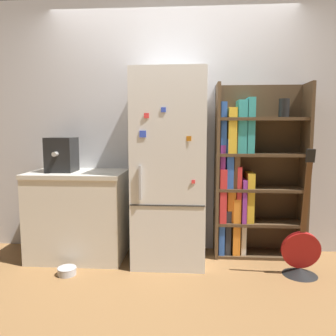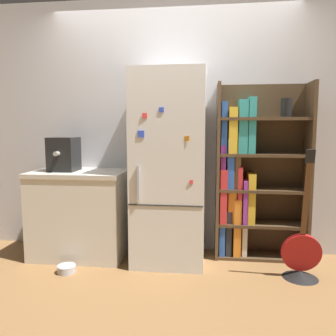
% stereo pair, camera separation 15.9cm
% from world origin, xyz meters
% --- Properties ---
extents(ground_plane, '(16.00, 16.00, 0.00)m').
position_xyz_m(ground_plane, '(0.00, 0.00, 0.00)').
color(ground_plane, olive).
extents(wall_back, '(8.00, 0.05, 2.60)m').
position_xyz_m(wall_back, '(0.00, 0.47, 1.30)').
color(wall_back, silver).
rests_on(wall_back, ground_plane).
extents(refrigerator, '(0.67, 0.66, 1.81)m').
position_xyz_m(refrigerator, '(-0.00, 0.13, 0.91)').
color(refrigerator, white).
rests_on(refrigerator, ground_plane).
extents(bookshelf, '(0.89, 0.31, 1.72)m').
position_xyz_m(bookshelf, '(0.77, 0.32, 0.80)').
color(bookshelf, '#4C3823').
rests_on(bookshelf, ground_plane).
extents(kitchen_counter, '(0.93, 0.61, 0.86)m').
position_xyz_m(kitchen_counter, '(-0.91, 0.15, 0.43)').
color(kitchen_counter, silver).
rests_on(kitchen_counter, ground_plane).
extents(espresso_machine, '(0.26, 0.32, 0.33)m').
position_xyz_m(espresso_machine, '(-1.06, 0.14, 1.03)').
color(espresso_machine, black).
rests_on(espresso_machine, kitchen_counter).
extents(guitar, '(0.33, 0.30, 1.12)m').
position_xyz_m(guitar, '(1.17, -0.15, 0.17)').
color(guitar, black).
rests_on(guitar, ground_plane).
extents(pet_bowl, '(0.17, 0.17, 0.07)m').
position_xyz_m(pet_bowl, '(-0.88, -0.28, 0.04)').
color(pet_bowl, '#B7B7BC').
rests_on(pet_bowl, ground_plane).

